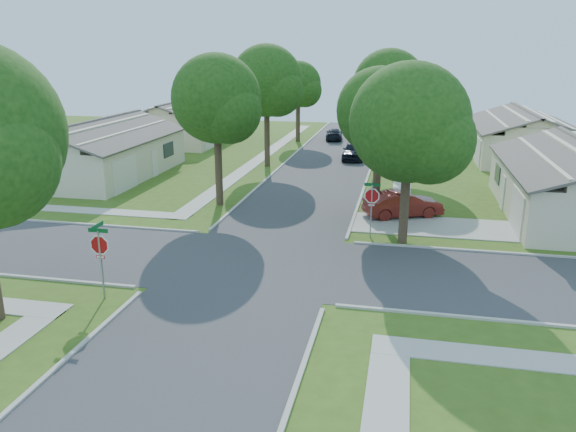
% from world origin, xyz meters
% --- Properties ---
extents(ground, '(100.00, 100.00, 0.00)m').
position_xyz_m(ground, '(0.00, 0.00, 0.00)').
color(ground, '#385617').
rests_on(ground, ground).
extents(road_ns, '(7.00, 100.00, 0.02)m').
position_xyz_m(road_ns, '(0.00, 0.00, 0.00)').
color(road_ns, '#333335').
rests_on(road_ns, ground).
extents(sidewalk_ne, '(1.20, 40.00, 0.04)m').
position_xyz_m(sidewalk_ne, '(6.10, 26.00, 0.02)').
color(sidewalk_ne, '#9E9B91').
rests_on(sidewalk_ne, ground).
extents(sidewalk_nw, '(1.20, 40.00, 0.04)m').
position_xyz_m(sidewalk_nw, '(-6.10, 26.00, 0.02)').
color(sidewalk_nw, '#9E9B91').
rests_on(sidewalk_nw, ground).
extents(driveway, '(8.80, 3.60, 0.05)m').
position_xyz_m(driveway, '(7.90, 7.10, 0.03)').
color(driveway, '#9E9B91').
rests_on(driveway, ground).
extents(stop_sign_sw, '(1.05, 0.80, 2.98)m').
position_xyz_m(stop_sign_sw, '(-4.70, -4.70, 2.03)').
color(stop_sign_sw, gray).
rests_on(stop_sign_sw, ground).
extents(stop_sign_ne, '(1.05, 0.80, 2.98)m').
position_xyz_m(stop_sign_ne, '(4.70, 4.70, 2.03)').
color(stop_sign_ne, gray).
rests_on(stop_sign_ne, ground).
extents(tree_e_near, '(4.97, 4.80, 8.28)m').
position_xyz_m(tree_e_near, '(4.75, 9.01, 5.64)').
color(tree_e_near, '#38281C').
rests_on(tree_e_near, ground).
extents(tree_e_mid, '(5.59, 5.40, 9.21)m').
position_xyz_m(tree_e_mid, '(4.76, 21.01, 6.25)').
color(tree_e_mid, '#38281C').
rests_on(tree_e_mid, ground).
extents(tree_e_far, '(5.17, 5.00, 8.72)m').
position_xyz_m(tree_e_far, '(4.75, 34.01, 5.98)').
color(tree_e_far, '#38281C').
rests_on(tree_e_far, ground).
extents(tree_w_near, '(5.38, 5.20, 8.97)m').
position_xyz_m(tree_w_near, '(-4.64, 9.01, 6.12)').
color(tree_w_near, '#38281C').
rests_on(tree_w_near, ground).
extents(tree_w_mid, '(5.80, 5.60, 9.56)m').
position_xyz_m(tree_w_mid, '(-4.64, 21.01, 6.49)').
color(tree_w_mid, '#38281C').
rests_on(tree_w_mid, ground).
extents(tree_w_far, '(4.76, 4.60, 8.04)m').
position_xyz_m(tree_w_far, '(-4.65, 34.01, 5.51)').
color(tree_w_far, '#38281C').
rests_on(tree_w_far, ground).
extents(tree_ne_corner, '(5.80, 5.60, 8.66)m').
position_xyz_m(tree_ne_corner, '(6.36, 4.21, 5.59)').
color(tree_ne_corner, '#38281C').
rests_on(tree_ne_corner, ground).
extents(house_ne_far, '(8.42, 13.60, 4.23)m').
position_xyz_m(house_ne_far, '(15.99, 29.00, 1.52)').
color(house_ne_far, beige).
rests_on(house_ne_far, ground).
extents(house_nw_near, '(8.42, 13.60, 4.23)m').
position_xyz_m(house_nw_near, '(-15.99, 15.00, 1.52)').
color(house_nw_near, beige).
rests_on(house_nw_near, ground).
extents(house_nw_far, '(8.42, 13.60, 4.23)m').
position_xyz_m(house_nw_far, '(-15.99, 32.00, 1.52)').
color(house_nw_far, beige).
rests_on(house_nw_far, ground).
extents(car_driveway, '(4.64, 3.20, 1.45)m').
position_xyz_m(car_driveway, '(6.23, 8.70, 0.72)').
color(car_driveway, '#5B1812').
rests_on(car_driveway, ground).
extents(car_curb_east, '(1.81, 4.47, 1.52)m').
position_xyz_m(car_curb_east, '(1.87, 25.44, 0.76)').
color(car_curb_east, black).
rests_on(car_curb_east, ground).
extents(car_curb_west, '(2.08, 4.21, 1.18)m').
position_xyz_m(car_curb_west, '(-1.20, 35.78, 0.59)').
color(car_curb_west, black).
rests_on(car_curb_west, ground).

